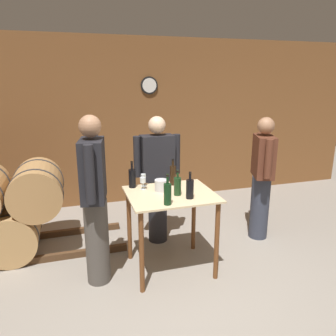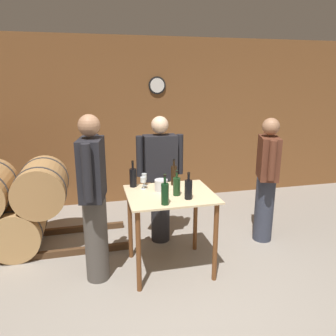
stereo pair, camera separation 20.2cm
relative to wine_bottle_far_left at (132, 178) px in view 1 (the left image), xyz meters
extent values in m
plane|color=gray|center=(0.40, -1.05, -0.99)|extent=(14.00, 14.00, 0.00)
cube|color=brown|center=(0.40, 1.93, 0.36)|extent=(8.40, 0.05, 2.70)
cylinder|color=black|center=(0.67, 1.89, 0.95)|extent=(0.28, 0.03, 0.28)
cylinder|color=white|center=(0.67, 1.87, 0.95)|extent=(0.23, 0.01, 0.23)
cylinder|color=tan|center=(-1.35, 0.54, -0.70)|extent=(0.59, 0.78, 0.59)
cylinder|color=#38383D|center=(-1.35, 0.30, -0.70)|extent=(0.60, 0.03, 0.60)
cylinder|color=#38383D|center=(-1.35, 0.77, -0.70)|extent=(0.60, 0.03, 0.60)
cylinder|color=#AD7F4C|center=(-1.04, 0.54, -0.20)|extent=(0.59, 0.78, 0.59)
cylinder|color=#38383D|center=(-1.04, 0.30, -0.20)|extent=(0.60, 0.03, 0.60)
cylinder|color=#38383D|center=(-1.04, 0.77, -0.20)|extent=(0.60, 0.03, 0.60)
cube|color=beige|center=(0.35, -0.31, -0.12)|extent=(0.91, 0.78, 0.02)
cylinder|color=brown|center=(-0.05, -0.64, -0.56)|extent=(0.05, 0.05, 0.86)
cylinder|color=brown|center=(0.75, -0.64, -0.56)|extent=(0.05, 0.05, 0.86)
cylinder|color=brown|center=(-0.05, 0.02, -0.56)|extent=(0.05, 0.05, 0.86)
cylinder|color=brown|center=(0.75, 0.02, -0.56)|extent=(0.05, 0.05, 0.86)
cylinder|color=black|center=(0.00, 0.00, -0.01)|extent=(0.08, 0.08, 0.21)
cylinder|color=black|center=(0.00, 0.00, 0.14)|extent=(0.02, 0.02, 0.09)
cylinder|color=black|center=(0.00, 0.00, 0.18)|extent=(0.03, 0.03, 0.02)
cylinder|color=black|center=(0.23, -0.60, -0.01)|extent=(0.07, 0.07, 0.21)
cylinder|color=black|center=(0.23, -0.60, 0.14)|extent=(0.02, 0.02, 0.09)
cylinder|color=black|center=(0.23, -0.60, 0.18)|extent=(0.03, 0.03, 0.02)
cylinder|color=#193819|center=(0.40, -0.38, -0.02)|extent=(0.08, 0.08, 0.19)
cylinder|color=#193819|center=(0.40, -0.38, 0.12)|extent=(0.02, 0.02, 0.08)
cylinder|color=black|center=(0.40, -0.38, 0.15)|extent=(0.03, 0.03, 0.02)
cylinder|color=black|center=(0.46, -0.04, 0.00)|extent=(0.07, 0.07, 0.22)
cylinder|color=black|center=(0.46, -0.04, 0.15)|extent=(0.02, 0.02, 0.08)
cylinder|color=black|center=(0.46, -0.04, 0.17)|extent=(0.03, 0.03, 0.02)
cylinder|color=black|center=(0.49, -0.51, -0.01)|extent=(0.08, 0.08, 0.19)
cylinder|color=black|center=(0.49, -0.51, 0.12)|extent=(0.02, 0.02, 0.08)
cylinder|color=black|center=(0.49, -0.51, 0.16)|extent=(0.03, 0.03, 0.02)
cylinder|color=silver|center=(0.10, -0.10, -0.11)|extent=(0.06, 0.06, 0.00)
cylinder|color=silver|center=(0.10, -0.10, -0.07)|extent=(0.01, 0.01, 0.07)
cylinder|color=silver|center=(0.10, -0.10, 0.00)|extent=(0.06, 0.06, 0.06)
cylinder|color=silver|center=(0.13, 0.00, -0.11)|extent=(0.06, 0.06, 0.00)
cylinder|color=silver|center=(0.13, 0.00, -0.07)|extent=(0.01, 0.01, 0.07)
cylinder|color=silver|center=(0.13, 0.00, 0.00)|extent=(0.06, 0.06, 0.07)
cylinder|color=silver|center=(0.27, -0.21, -0.05)|extent=(0.14, 0.14, 0.12)
cylinder|color=#232328|center=(0.39, 0.37, -0.58)|extent=(0.24, 0.24, 0.83)
cube|color=black|center=(0.39, 0.37, 0.12)|extent=(0.40, 0.22, 0.56)
sphere|color=beige|center=(0.39, 0.37, 0.52)|extent=(0.21, 0.21, 0.21)
cylinder|color=black|center=(0.64, 0.37, 0.14)|extent=(0.09, 0.09, 0.50)
cylinder|color=black|center=(0.14, 0.37, 0.14)|extent=(0.09, 0.09, 0.50)
cylinder|color=#4C4742|center=(-0.44, -0.32, -0.54)|extent=(0.24, 0.24, 0.90)
cube|color=black|center=(-0.44, -0.32, 0.21)|extent=(0.29, 0.43, 0.60)
sphere|color=#9E7051|center=(-0.44, -0.32, 0.63)|extent=(0.21, 0.21, 0.21)
cylinder|color=black|center=(-0.48, -0.57, 0.24)|extent=(0.09, 0.09, 0.54)
cylinder|color=black|center=(-0.40, -0.07, 0.24)|extent=(0.09, 0.09, 0.54)
cylinder|color=#333847|center=(1.69, 0.07, -0.57)|extent=(0.24, 0.24, 0.84)
cube|color=#592D1E|center=(1.69, 0.07, 0.11)|extent=(0.34, 0.45, 0.53)
sphere|color=#9E7051|center=(1.69, 0.07, 0.50)|extent=(0.21, 0.21, 0.21)
cylinder|color=#592D1E|center=(1.78, 0.30, 0.14)|extent=(0.09, 0.09, 0.47)
cylinder|color=#592D1E|center=(1.61, -0.17, 0.14)|extent=(0.09, 0.09, 0.47)
camera|label=1|loc=(-0.63, -3.42, 1.06)|focal=35.00mm
camera|label=2|loc=(-0.43, -3.47, 1.06)|focal=35.00mm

